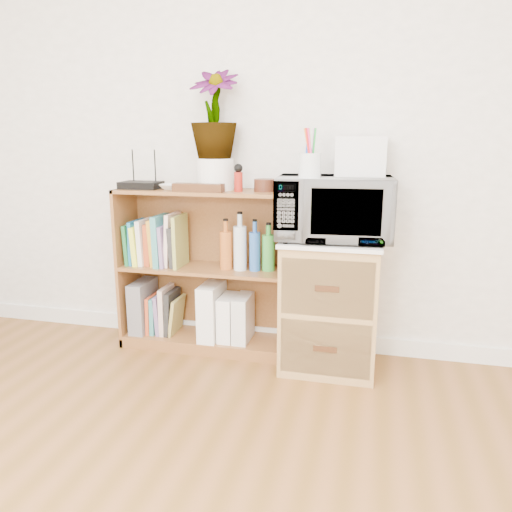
% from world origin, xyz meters
% --- Properties ---
extents(skirting_board, '(4.00, 0.02, 0.10)m').
position_xyz_m(skirting_board, '(0.00, 2.24, 0.05)').
color(skirting_board, white).
rests_on(skirting_board, ground).
extents(bookshelf, '(1.00, 0.30, 0.95)m').
position_xyz_m(bookshelf, '(-0.35, 2.10, 0.47)').
color(bookshelf, brown).
rests_on(bookshelf, ground).
extents(wicker_unit, '(0.50, 0.45, 0.70)m').
position_xyz_m(wicker_unit, '(0.40, 2.02, 0.35)').
color(wicker_unit, '#9E7542').
rests_on(wicker_unit, ground).
extents(microwave, '(0.61, 0.44, 0.32)m').
position_xyz_m(microwave, '(0.40, 2.02, 0.88)').
color(microwave, white).
rests_on(microwave, wicker_unit).
extents(pen_cup, '(0.11, 0.11, 0.12)m').
position_xyz_m(pen_cup, '(0.28, 1.91, 1.10)').
color(pen_cup, silver).
rests_on(pen_cup, microwave).
extents(small_appliance, '(0.25, 0.21, 0.20)m').
position_xyz_m(small_appliance, '(0.52, 2.11, 1.14)').
color(small_appliance, silver).
rests_on(small_appliance, microwave).
extents(router, '(0.23, 0.15, 0.04)m').
position_xyz_m(router, '(-0.72, 2.08, 0.97)').
color(router, black).
rests_on(router, bookshelf).
extents(white_bowl, '(0.13, 0.13, 0.03)m').
position_xyz_m(white_bowl, '(-0.52, 2.07, 0.97)').
color(white_bowl, silver).
rests_on(white_bowl, bookshelf).
extents(plant_pot, '(0.21, 0.21, 0.18)m').
position_xyz_m(plant_pot, '(-0.28, 2.12, 1.04)').
color(plant_pot, white).
rests_on(plant_pot, bookshelf).
extents(potted_plant, '(0.27, 0.27, 0.48)m').
position_xyz_m(potted_plant, '(-0.28, 2.12, 1.36)').
color(potted_plant, '#33702C').
rests_on(potted_plant, plant_pot).
extents(trinket_box, '(0.28, 0.07, 0.05)m').
position_xyz_m(trinket_box, '(-0.34, 2.00, 0.97)').
color(trinket_box, '#3B1B10').
rests_on(trinket_box, bookshelf).
extents(kokeshi_doll, '(0.05, 0.05, 0.11)m').
position_xyz_m(kokeshi_doll, '(-0.13, 2.06, 1.00)').
color(kokeshi_doll, maroon).
rests_on(kokeshi_doll, bookshelf).
extents(wooden_bowl, '(0.11, 0.11, 0.07)m').
position_xyz_m(wooden_bowl, '(0.01, 2.11, 0.98)').
color(wooden_bowl, '#3C1B10').
rests_on(wooden_bowl, bookshelf).
extents(paint_jars, '(0.10, 0.04, 0.05)m').
position_xyz_m(paint_jars, '(0.14, 2.01, 0.98)').
color(paint_jars, '#D37588').
rests_on(paint_jars, bookshelf).
extents(file_box, '(0.09, 0.25, 0.31)m').
position_xyz_m(file_box, '(-0.75, 2.10, 0.23)').
color(file_box, slate).
rests_on(file_box, bookshelf).
extents(magazine_holder_left, '(0.11, 0.27, 0.33)m').
position_xyz_m(magazine_holder_left, '(-0.30, 2.09, 0.24)').
color(magazine_holder_left, white).
rests_on(magazine_holder_left, bookshelf).
extents(magazine_holder_mid, '(0.08, 0.21, 0.26)m').
position_xyz_m(magazine_holder_mid, '(-0.20, 2.09, 0.20)').
color(magazine_holder_mid, white).
rests_on(magazine_holder_mid, bookshelf).
extents(magazine_holder_right, '(0.09, 0.22, 0.27)m').
position_xyz_m(magazine_holder_right, '(-0.11, 2.09, 0.21)').
color(magazine_holder_right, silver).
rests_on(magazine_holder_right, bookshelf).
extents(cookbooks, '(0.34, 0.20, 0.31)m').
position_xyz_m(cookbooks, '(-0.64, 2.10, 0.63)').
color(cookbooks, '#1C6934').
rests_on(cookbooks, bookshelf).
extents(liquor_bottles, '(0.47, 0.07, 0.32)m').
position_xyz_m(liquor_bottles, '(-0.01, 2.10, 0.65)').
color(liquor_bottles, '#B65B22').
rests_on(liquor_bottles, bookshelf).
extents(lower_books, '(0.20, 0.19, 0.29)m').
position_xyz_m(lower_books, '(-0.61, 2.10, 0.20)').
color(lower_books, '#D04B24').
rests_on(lower_books, bookshelf).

